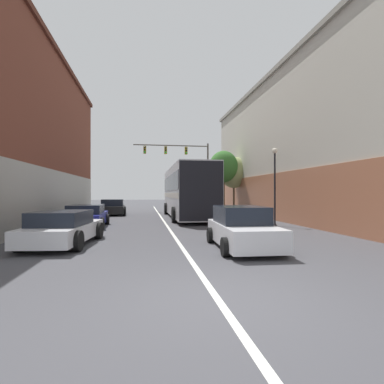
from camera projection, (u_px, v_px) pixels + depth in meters
ground_plane at (218, 300)px, 5.17m from camera, size 160.00×160.00×0.00m
lane_center_line at (163, 220)px, 20.23m from camera, size 0.14×42.51×0.01m
building_right_storefront at (340, 143)px, 20.44m from camera, size 9.33×30.15×10.37m
bus at (187, 190)px, 22.58m from camera, size 2.93×12.12×3.73m
hatchback_foreground at (242, 229)px, 10.09m from camera, size 2.08×4.09×1.40m
parked_car_left_near at (87, 216)px, 16.11m from camera, size 2.16×4.39×1.23m
parked_car_left_mid at (63, 228)px, 10.66m from camera, size 2.38×4.38×1.22m
parked_car_left_far at (113, 207)px, 25.35m from camera, size 2.30×4.17×1.33m
traffic_signal_gantry at (185, 160)px, 31.82m from camera, size 7.99×0.36×7.20m
street_lamp at (275, 181)px, 17.01m from camera, size 0.31×0.31×4.42m
street_tree_near at (234, 173)px, 27.93m from camera, size 2.65×2.38×5.24m
street_tree_far at (224, 167)px, 27.10m from camera, size 2.61×2.35×5.69m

